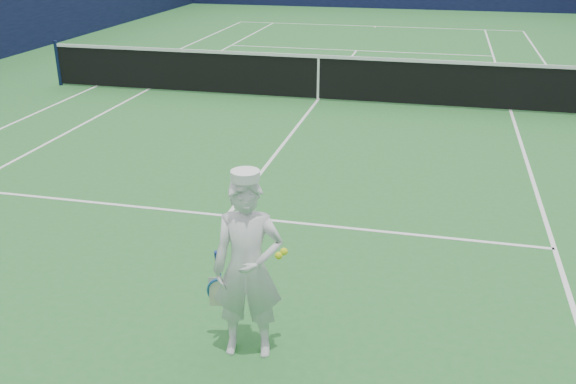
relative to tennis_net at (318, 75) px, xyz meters
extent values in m
plane|color=#2A6E2F|center=(0.00, 0.00, -0.55)|extent=(80.00, 80.00, 0.00)
cube|color=white|center=(0.00, 11.88, -0.55)|extent=(11.03, 0.06, 0.01)
cube|color=white|center=(-5.49, 0.00, -0.55)|extent=(0.06, 23.83, 0.01)
cube|color=white|center=(-4.12, 0.00, -0.55)|extent=(0.06, 23.77, 0.01)
cube|color=white|center=(4.12, 0.00, -0.55)|extent=(0.06, 23.77, 0.01)
cube|color=white|center=(0.00, 6.40, -0.55)|extent=(8.23, 0.06, 0.01)
cube|color=white|center=(0.00, -6.40, -0.55)|extent=(8.23, 0.06, 0.01)
cube|color=white|center=(0.00, 0.00, -0.55)|extent=(0.06, 12.80, 0.01)
cube|color=white|center=(0.00, 11.73, -0.55)|extent=(0.06, 0.30, 0.01)
cylinder|color=#141E4C|center=(-6.40, 0.00, -0.02)|extent=(0.09, 0.09, 1.07)
cube|color=black|center=(0.00, 0.00, -0.05)|extent=(12.79, 0.02, 0.92)
cube|color=white|center=(0.00, 0.00, 0.42)|extent=(12.79, 0.04, 0.07)
cube|color=white|center=(0.00, 0.00, -0.08)|extent=(0.05, 0.03, 0.94)
imported|color=silver|center=(1.13, -9.14, 0.29)|extent=(0.67, 0.50, 1.68)
cylinder|color=white|center=(1.13, -9.14, 1.15)|extent=(0.24, 0.24, 0.08)
cube|color=white|center=(1.11, -9.01, 1.12)|extent=(0.19, 0.13, 0.02)
cylinder|color=navy|center=(0.84, -9.11, 0.31)|extent=(0.05, 0.09, 0.22)
cube|color=#1C4F99|center=(0.84, -9.05, 0.13)|extent=(0.03, 0.02, 0.14)
torus|color=#1C4F99|center=(0.82, -8.99, -0.07)|extent=(0.31, 0.15, 0.29)
cube|color=beige|center=(0.82, -8.99, -0.07)|extent=(0.22, 0.04, 0.30)
sphere|color=#E8F61B|center=(1.37, -9.00, 0.37)|extent=(0.07, 0.07, 0.07)
sphere|color=#E8F61B|center=(1.41, -8.97, 0.40)|extent=(0.07, 0.07, 0.07)
camera|label=1|loc=(2.59, -13.78, 3.00)|focal=40.00mm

